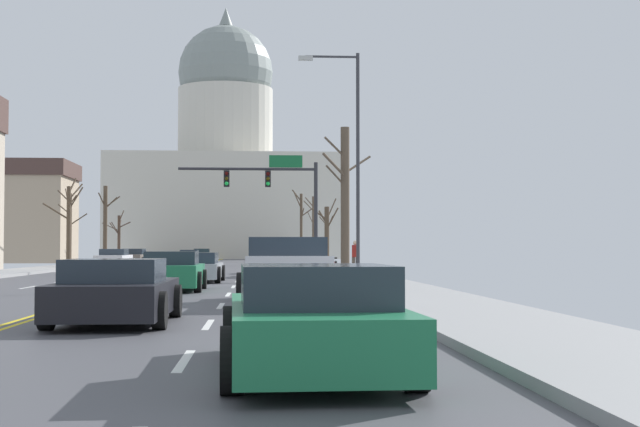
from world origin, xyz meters
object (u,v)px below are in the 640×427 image
object	(u,v)px
sedan_oncoming_00	(114,259)
sedan_oncoming_03	(202,255)
signal_gantry	(276,188)
sedan_near_00	(272,263)
pickup_truck_near_04	(288,273)
sedan_oncoming_01	(134,257)
sedan_near_03	(172,272)
street_lamp_right	(350,146)
bicycle_parked	(335,269)
sedan_near_02	(197,268)
pedestrian_00	(355,255)
sedan_oncoming_02	(189,256)
sedan_near_01	(272,264)
sedan_near_05	(116,293)
sedan_near_06	(312,322)

from	to	relation	value
sedan_oncoming_00	sedan_oncoming_03	world-z (taller)	sedan_oncoming_00
signal_gantry	sedan_near_00	distance (m)	5.62
pickup_truck_near_04	sedan_oncoming_00	xyz separation A→B (m)	(-10.38, 39.09, -0.13)
sedan_oncoming_01	sedan_near_03	bearing A→B (deg)	-80.72
street_lamp_right	bicycle_parked	bearing A→B (deg)	98.96
sedan_near_02	bicycle_parked	distance (m)	5.72
sedan_near_02	pedestrian_00	distance (m)	11.08
sedan_oncoming_02	sedan_oncoming_03	distance (m)	12.34
sedan_near_01	sedan_near_05	distance (m)	26.29
street_lamp_right	sedan_near_06	world-z (taller)	street_lamp_right
signal_gantry	sedan_near_03	bearing A→B (deg)	-99.15
pickup_truck_near_04	sedan_oncoming_00	size ratio (longest dim) A/B	1.21
sedan_near_03	pedestrian_00	xyz separation A→B (m)	(7.45, 15.77, 0.42)
sedan_near_03	bicycle_parked	world-z (taller)	sedan_near_03
sedan_oncoming_03	sedan_near_05	bearing A→B (deg)	-87.52
street_lamp_right	sedan_near_03	distance (m)	9.87
sedan_near_00	sedan_near_01	xyz separation A→B (m)	(-0.07, -5.56, 0.08)
sedan_near_01	sedan_oncoming_02	world-z (taller)	sedan_near_01
sedan_oncoming_03	pedestrian_00	world-z (taller)	pedestrian_00
pickup_truck_near_04	sedan_oncoming_02	bearing A→B (deg)	96.59
sedan_near_00	sedan_near_06	distance (m)	38.44
sedan_near_03	sedan_near_05	xyz separation A→B (m)	(0.17, -12.49, -0.03)
signal_gantry	pedestrian_00	world-z (taller)	signal_gantry
signal_gantry	pedestrian_00	xyz separation A→B (m)	(3.77, -7.12, -3.73)
sedan_near_06	sedan_oncoming_03	bearing A→B (deg)	94.36
sedan_near_01	sedan_near_05	bearing A→B (deg)	-96.93
signal_gantry	street_lamp_right	size ratio (longest dim) A/B	0.90
sedan_near_06	sedan_oncoming_00	size ratio (longest dim) A/B	1.03
sedan_near_00	sedan_oncoming_00	world-z (taller)	sedan_oncoming_00
sedan_near_00	pedestrian_00	world-z (taller)	pedestrian_00
sedan_near_02	sedan_oncoming_02	world-z (taller)	sedan_near_02
sedan_oncoming_00	sedan_oncoming_01	xyz separation A→B (m)	(-0.11, 10.56, -0.00)
signal_gantry	sedan_near_05	distance (m)	35.79
sedan_near_03	pedestrian_00	bearing A→B (deg)	64.71
sedan_near_01	sedan_near_02	xyz separation A→B (m)	(-3.08, -6.27, -0.06)
sedan_near_06	sedan_near_05	bearing A→B (deg)	114.90
sedan_near_02	sedan_oncoming_03	size ratio (longest dim) A/B	1.01
street_lamp_right	sedan_oncoming_00	xyz separation A→B (m)	(-13.18, 26.55, -4.69)
sedan_near_06	sedan_oncoming_02	distance (m)	74.32
sedan_near_01	pedestrian_00	size ratio (longest dim) A/B	2.74
street_lamp_right	bicycle_parked	size ratio (longest dim) A/B	4.96
street_lamp_right	sedan_oncoming_02	size ratio (longest dim) A/B	1.97
sedan_near_01	sedan_oncoming_03	xyz separation A→B (m)	(-6.61, 53.44, -0.03)
sedan_near_06	sedan_oncoming_02	bearing A→B (deg)	95.36
sedan_near_00	sedan_oncoming_03	distance (m)	48.35
sedan_near_01	sedan_near_02	distance (m)	6.98
sedan_near_05	sedan_oncoming_02	distance (m)	67.32
sedan_near_02	sedan_oncoming_02	xyz separation A→B (m)	(-3.88, 47.38, 0.00)
street_lamp_right	pickup_truck_near_04	distance (m)	13.64
sedan_near_05	bicycle_parked	size ratio (longest dim) A/B	2.50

